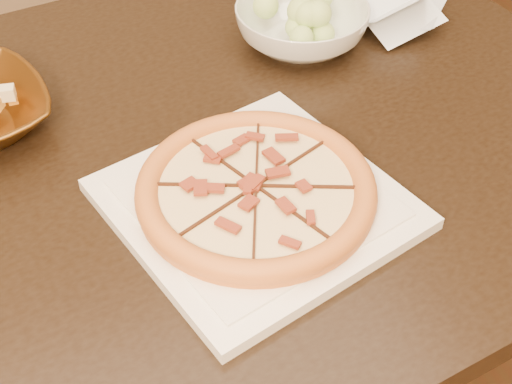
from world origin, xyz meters
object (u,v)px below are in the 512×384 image
dining_table (135,207)px  plate (256,203)px  salad_bowl (302,26)px  pizza (256,190)px

dining_table → plate: plate is taller
dining_table → salad_bowl: size_ratio=7.33×
dining_table → pizza: 0.24m
plate → salad_bowl: bearing=57.4°
plate → pizza: bearing=-178.3°
plate → salad_bowl: size_ratio=1.84×
dining_table → plate: size_ratio=3.99×
plate → dining_table: bearing=129.9°
dining_table → salad_bowl: salad_bowl is taller
dining_table → pizza: pizza is taller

